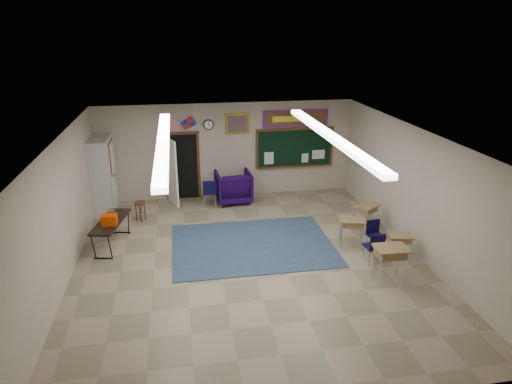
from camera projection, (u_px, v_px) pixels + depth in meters
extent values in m
plane|color=gray|center=(250.00, 261.00, 10.73)|extent=(9.00, 9.00, 0.00)
cube|color=#B1A68F|center=(227.00, 151.00, 14.37)|extent=(8.00, 0.04, 3.00)
cube|color=#B1A68F|center=(303.00, 323.00, 6.05)|extent=(8.00, 0.04, 3.00)
cube|color=#B1A68F|center=(61.00, 214.00, 9.56)|extent=(0.04, 9.00, 3.00)
cube|color=#B1A68F|center=(415.00, 191.00, 10.85)|extent=(0.04, 9.00, 3.00)
cube|color=silver|center=(249.00, 136.00, 9.69)|extent=(8.00, 9.00, 0.04)
cube|color=#324560|center=(252.00, 245.00, 11.49)|extent=(4.00, 3.00, 0.02)
cube|color=black|center=(183.00, 166.00, 14.29)|extent=(0.95, 0.04, 2.10)
cube|color=white|center=(172.00, 172.00, 13.83)|extent=(0.35, 0.86, 2.05)
cube|color=#503017|center=(295.00, 148.00, 14.70)|extent=(2.55, 0.05, 1.30)
cube|color=black|center=(295.00, 148.00, 14.68)|extent=(2.40, 0.03, 1.15)
cube|color=#503017|center=(295.00, 166.00, 14.85)|extent=(2.40, 0.12, 0.04)
cube|color=red|center=(296.00, 118.00, 14.37)|extent=(2.10, 0.04, 0.55)
cube|color=brown|center=(296.00, 119.00, 14.36)|extent=(1.90, 0.03, 0.40)
cube|color=#A0851E|center=(237.00, 124.00, 14.11)|extent=(0.75, 0.05, 0.65)
cube|color=#A51466|center=(238.00, 124.00, 14.09)|extent=(0.62, 0.03, 0.52)
cylinder|color=black|center=(208.00, 125.00, 13.96)|extent=(0.32, 0.05, 0.32)
cylinder|color=white|center=(208.00, 125.00, 13.94)|extent=(0.26, 0.02, 0.26)
cube|color=#B5B6B1|center=(103.00, 175.00, 13.31)|extent=(0.55, 1.25, 2.20)
imported|color=#170431|center=(233.00, 187.00, 14.17)|extent=(1.11, 1.14, 0.98)
cube|color=olive|center=(352.00, 220.00, 11.22)|extent=(0.71, 0.61, 0.04)
cube|color=brown|center=(352.00, 224.00, 11.26)|extent=(0.62, 0.52, 0.12)
cube|color=olive|center=(367.00, 206.00, 12.08)|extent=(0.77, 0.72, 0.04)
cube|color=brown|center=(366.00, 209.00, 12.12)|extent=(0.66, 0.62, 0.12)
cube|color=olive|center=(391.00, 248.00, 9.58)|extent=(0.71, 0.54, 0.05)
cube|color=brown|center=(391.00, 253.00, 9.62)|extent=(0.62, 0.46, 0.14)
cube|color=olive|center=(401.00, 236.00, 10.57)|extent=(0.62, 0.51, 0.04)
cube|color=brown|center=(400.00, 239.00, 10.60)|extent=(0.53, 0.44, 0.11)
cube|color=black|center=(110.00, 222.00, 11.27)|extent=(0.87, 1.70, 0.05)
cube|color=#D03703|center=(109.00, 220.00, 11.01)|extent=(0.36, 0.27, 0.25)
cylinder|color=#522D18|center=(140.00, 203.00, 12.77)|extent=(0.31, 0.31, 0.04)
torus|color=#522D18|center=(141.00, 214.00, 12.89)|extent=(0.26, 0.26, 0.02)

